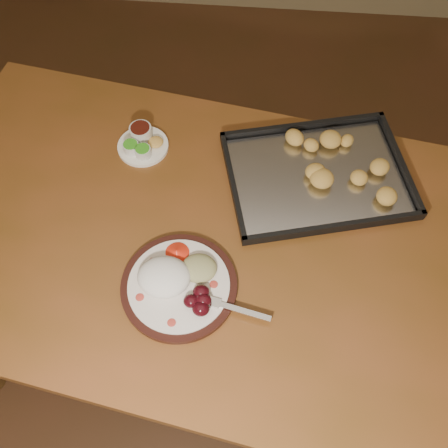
{
  "coord_description": "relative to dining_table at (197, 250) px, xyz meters",
  "views": [
    {
      "loc": [
        0.09,
        -0.56,
        1.85
      ],
      "look_at": [
        0.04,
        0.07,
        0.77
      ],
      "focal_mm": 40.0,
      "sensor_mm": 36.0,
      "label": 1
    }
  ],
  "objects": [
    {
      "name": "baking_tray",
      "position": [
        0.31,
        0.2,
        0.11
      ],
      "size": [
        0.55,
        0.46,
        0.05
      ],
      "rotation": [
        0.0,
        0.0,
        0.25
      ],
      "color": "black",
      "rests_on": "dining_table"
    },
    {
      "name": "dinner_plate",
      "position": [
        -0.02,
        -0.15,
        0.12
      ],
      "size": [
        0.36,
        0.28,
        0.06
      ],
      "rotation": [
        0.0,
        0.0,
        -0.43
      ],
      "color": "black",
      "rests_on": "dining_table"
    },
    {
      "name": "condiment_saucer",
      "position": [
        -0.18,
        0.27,
        0.11
      ],
      "size": [
        0.14,
        0.14,
        0.05
      ],
      "rotation": [
        0.0,
        0.0,
        -0.02
      ],
      "color": "white",
      "rests_on": "dining_table"
    },
    {
      "name": "dining_table",
      "position": [
        0.0,
        0.0,
        0.0
      ],
      "size": [
        1.63,
        1.14,
        0.75
      ],
      "rotation": [
        0.0,
        0.0,
        -0.17
      ],
      "color": "brown",
      "rests_on": "ground"
    },
    {
      "name": "ground",
      "position": [
        0.03,
        -0.05,
        -0.65
      ],
      "size": [
        4.0,
        4.0,
        0.0
      ],
      "primitive_type": "plane",
      "color": "#512D1B",
      "rests_on": "ground"
    }
  ]
}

